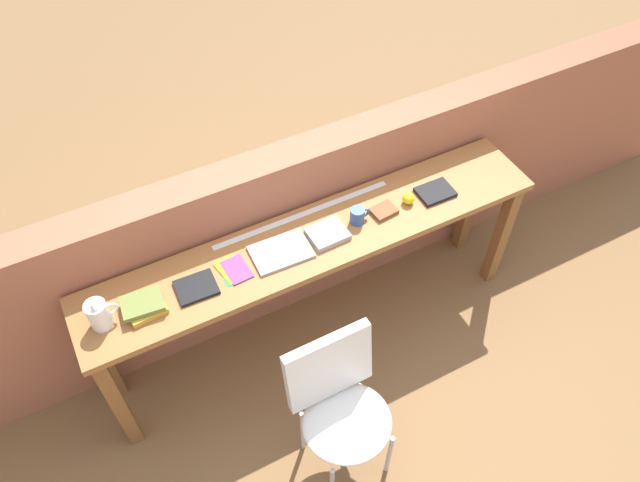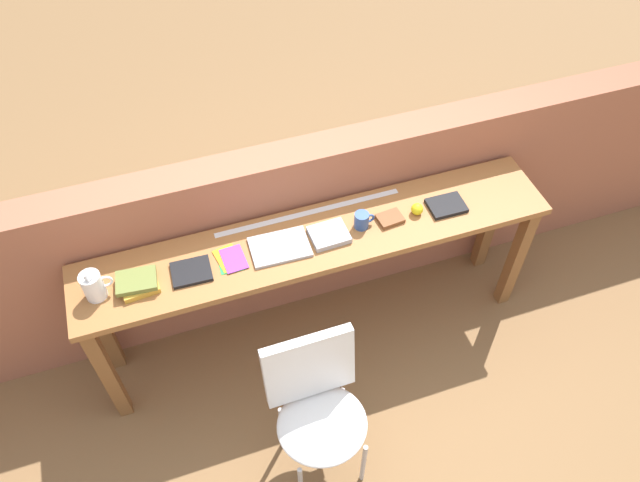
# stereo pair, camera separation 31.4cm
# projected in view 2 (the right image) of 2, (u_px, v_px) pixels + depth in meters

# --- Properties ---
(ground_plane) EXTENTS (40.00, 40.00, 0.00)m
(ground_plane) POSITION_uv_depth(u_px,v_px,m) (334.00, 370.00, 3.68)
(ground_plane) COLOR brown
(brick_wall_back) EXTENTS (6.00, 0.20, 1.18)m
(brick_wall_back) POSITION_uv_depth(u_px,v_px,m) (299.00, 227.00, 3.62)
(brick_wall_back) COLOR #9E5B42
(brick_wall_back) RESTS_ON ground
(sideboard) EXTENTS (2.50, 0.44, 0.88)m
(sideboard) POSITION_uv_depth(u_px,v_px,m) (317.00, 254.00, 3.30)
(sideboard) COLOR #996033
(sideboard) RESTS_ON ground
(chair_white_moulded) EXTENTS (0.44, 0.46, 0.89)m
(chair_white_moulded) POSITION_uv_depth(u_px,v_px,m) (318.00, 405.00, 2.97)
(chair_white_moulded) COLOR white
(chair_white_moulded) RESTS_ON ground
(pitcher_white) EXTENTS (0.14, 0.10, 0.18)m
(pitcher_white) POSITION_uv_depth(u_px,v_px,m) (93.00, 286.00, 2.89)
(pitcher_white) COLOR white
(pitcher_white) RESTS_ON sideboard
(book_stack_leftmost) EXTENTS (0.20, 0.17, 0.06)m
(book_stack_leftmost) POSITION_uv_depth(u_px,v_px,m) (138.00, 283.00, 2.96)
(book_stack_leftmost) COLOR gold
(book_stack_leftmost) RESTS_ON sideboard
(magazine_cycling) EXTENTS (0.20, 0.16, 0.02)m
(magazine_cycling) POSITION_uv_depth(u_px,v_px,m) (191.00, 272.00, 3.03)
(magazine_cycling) COLOR black
(magazine_cycling) RESTS_ON sideboard
(pamphlet_pile_colourful) EXTENTS (0.15, 0.19, 0.01)m
(pamphlet_pile_colourful) POSITION_uv_depth(u_px,v_px,m) (231.00, 259.00, 3.09)
(pamphlet_pile_colourful) COLOR green
(pamphlet_pile_colourful) RESTS_ON sideboard
(book_open_centre) EXTENTS (0.30, 0.21, 0.02)m
(book_open_centre) POSITION_uv_depth(u_px,v_px,m) (280.00, 247.00, 3.13)
(book_open_centre) COLOR #9E9EA3
(book_open_centre) RESTS_ON sideboard
(book_grey_hardcover) EXTENTS (0.20, 0.17, 0.03)m
(book_grey_hardcover) POSITION_uv_depth(u_px,v_px,m) (329.00, 235.00, 3.18)
(book_grey_hardcover) COLOR #9E9EA3
(book_grey_hardcover) RESTS_ON sideboard
(mug) EXTENTS (0.11, 0.08, 0.09)m
(mug) POSITION_uv_depth(u_px,v_px,m) (362.00, 220.00, 3.20)
(mug) COLOR #2D4C8C
(mug) RESTS_ON sideboard
(leather_journal_brown) EXTENTS (0.14, 0.11, 0.02)m
(leather_journal_brown) POSITION_uv_depth(u_px,v_px,m) (390.00, 219.00, 3.25)
(leather_journal_brown) COLOR brown
(leather_journal_brown) RESTS_ON sideboard
(sports_ball_small) EXTENTS (0.06, 0.06, 0.06)m
(sports_ball_small) POSITION_uv_depth(u_px,v_px,m) (417.00, 209.00, 3.27)
(sports_ball_small) COLOR yellow
(sports_ball_small) RESTS_ON sideboard
(book_repair_rightmost) EXTENTS (0.20, 0.15, 0.02)m
(book_repair_rightmost) POSITION_uv_depth(u_px,v_px,m) (446.00, 206.00, 3.31)
(book_repair_rightmost) COLOR black
(book_repair_rightmost) RESTS_ON sideboard
(ruler_metal_back_edge) EXTENTS (1.02, 0.03, 0.00)m
(ruler_metal_back_edge) POSITION_uv_depth(u_px,v_px,m) (309.00, 213.00, 3.29)
(ruler_metal_back_edge) COLOR silver
(ruler_metal_back_edge) RESTS_ON sideboard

